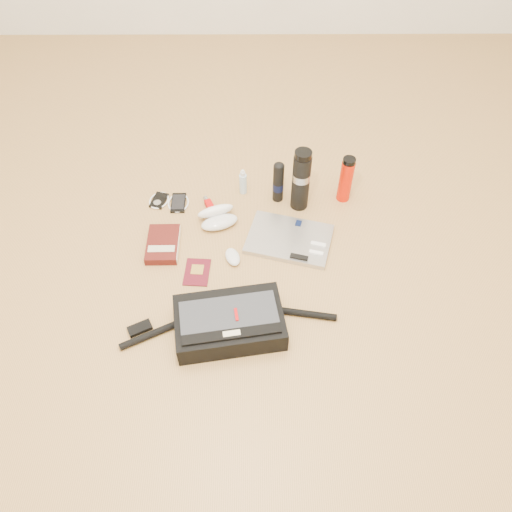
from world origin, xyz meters
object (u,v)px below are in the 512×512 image
at_px(book, 163,244).
at_px(messenger_bag, 229,322).
at_px(laptop, 289,239).
at_px(thermos_red, 346,179).
at_px(thermos_black, 301,180).

bearing_deg(book, messenger_bag, -55.14).
distance_m(laptop, thermos_red, 0.38).
bearing_deg(messenger_bag, laptop, 52.16).
distance_m(messenger_bag, laptop, 0.50).
bearing_deg(laptop, messenger_bag, -103.86).
bearing_deg(messenger_bag, thermos_red, 45.70).
distance_m(laptop, thermos_black, 0.26).
bearing_deg(messenger_bag, thermos_black, 56.95).
height_order(messenger_bag, laptop, messenger_bag).
bearing_deg(thermos_black, book, -156.97).
bearing_deg(laptop, thermos_black, 91.65).
distance_m(book, thermos_black, 0.65).
distance_m(messenger_bag, thermos_red, 0.86).
bearing_deg(book, laptop, 2.73).
bearing_deg(thermos_red, laptop, -134.36).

